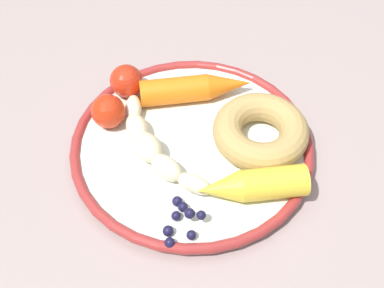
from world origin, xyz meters
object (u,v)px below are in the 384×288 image
(dining_table, at_px, (184,212))
(carrot_yellow, at_px, (252,185))
(plate, at_px, (192,146))
(blueberry_pile, at_px, (181,220))
(donut, at_px, (259,129))
(tomato_near, at_px, (108,111))
(tomato_mid, at_px, (126,81))
(carrot_orange, at_px, (196,88))
(banana, at_px, (153,146))

(dining_table, height_order, carrot_yellow, carrot_yellow)
(plate, height_order, blueberry_pile, blueberry_pile)
(dining_table, bearing_deg, blueberry_pile, 159.97)
(donut, height_order, blueberry_pile, donut)
(tomato_near, bearing_deg, plate, -128.17)
(donut, bearing_deg, tomato_mid, 45.08)
(carrot_orange, relative_size, carrot_yellow, 1.17)
(tomato_near, distance_m, tomato_mid, 0.05)
(banana, relative_size, carrot_orange, 1.22)
(banana, bearing_deg, dining_table, -130.89)
(carrot_orange, relative_size, blueberry_pile, 2.60)
(banana, height_order, carrot_orange, carrot_orange)
(carrot_yellow, bearing_deg, plate, 22.28)
(banana, bearing_deg, carrot_yellow, -137.36)
(banana, height_order, donut, donut)
(blueberry_pile, bearing_deg, plate, -25.63)
(tomato_near, bearing_deg, blueberry_pile, -167.50)
(banana, bearing_deg, tomato_mid, 1.12)
(carrot_yellow, bearing_deg, tomato_mid, 23.52)
(plate, relative_size, carrot_orange, 1.99)
(carrot_yellow, distance_m, tomato_mid, 0.21)
(carrot_yellow, relative_size, tomato_near, 3.00)
(carrot_orange, height_order, donut, donut)
(carrot_yellow, bearing_deg, banana, 42.64)
(carrot_yellow, distance_m, donut, 0.08)
(blueberry_pile, distance_m, tomato_near, 0.17)
(plate, bearing_deg, tomato_mid, 24.52)
(blueberry_pile, bearing_deg, banana, 0.11)
(dining_table, xyz_separation_m, carrot_yellow, (-0.07, -0.05, 0.12))
(dining_table, distance_m, donut, 0.16)
(plate, height_order, donut, donut)
(blueberry_pile, relative_size, tomato_mid, 1.32)
(tomato_near, height_order, tomato_mid, same)
(carrot_orange, bearing_deg, banana, 131.22)
(tomato_mid, bearing_deg, plate, -155.48)
(carrot_yellow, bearing_deg, donut, -29.95)
(dining_table, bearing_deg, tomato_near, 36.11)
(carrot_orange, bearing_deg, blueberry_pile, 155.18)
(carrot_orange, xyz_separation_m, donut, (-0.09, -0.05, 0.00))
(carrot_orange, relative_size, tomato_near, 3.51)
(dining_table, distance_m, tomato_mid, 0.18)
(dining_table, xyz_separation_m, plate, (0.02, -0.02, 0.10))
(carrot_orange, bearing_deg, plate, 156.33)
(donut, relative_size, tomato_near, 2.73)
(donut, height_order, tomato_near, tomato_near)
(dining_table, xyz_separation_m, tomato_mid, (0.13, 0.03, 0.13))
(carrot_yellow, xyz_separation_m, blueberry_pile, (-0.01, 0.08, -0.01))
(plate, relative_size, carrot_yellow, 2.33)
(carrot_yellow, height_order, blueberry_pile, carrot_yellow)
(dining_table, height_order, tomato_mid, tomato_mid)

